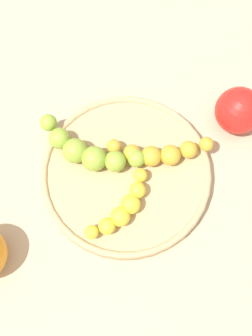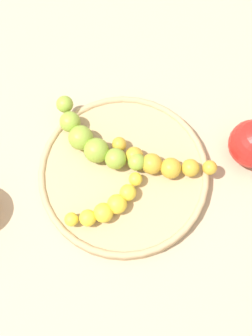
# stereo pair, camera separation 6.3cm
# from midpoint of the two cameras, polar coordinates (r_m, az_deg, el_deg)

# --- Properties ---
(ground_plane) EXTENTS (2.40, 2.40, 0.00)m
(ground_plane) POSITION_cam_midpoint_polar(r_m,az_deg,el_deg) (0.66, -2.68, -1.48)
(ground_plane) COLOR tan
(fruit_bowl) EXTENTS (0.25, 0.25, 0.02)m
(fruit_bowl) POSITION_cam_midpoint_polar(r_m,az_deg,el_deg) (0.65, -2.73, -1.15)
(fruit_bowl) COLOR tan
(fruit_bowl) RESTS_ON ground_plane
(banana_spotted) EXTENTS (0.07, 0.15, 0.03)m
(banana_spotted) POSITION_cam_midpoint_polar(r_m,az_deg,el_deg) (0.64, 1.74, 1.62)
(banana_spotted) COLOR gold
(banana_spotted) RESTS_ON fruit_bowl
(banana_green) EXTENTS (0.12, 0.13, 0.04)m
(banana_green) POSITION_cam_midpoint_polar(r_m,az_deg,el_deg) (0.64, -7.91, 1.87)
(banana_green) COLOR #8CAD38
(banana_green) RESTS_ON fruit_bowl
(banana_yellow) EXTENTS (0.08, 0.11, 0.03)m
(banana_yellow) POSITION_cam_midpoint_polar(r_m,az_deg,el_deg) (0.62, -3.31, -5.67)
(banana_yellow) COLOR yellow
(banana_yellow) RESTS_ON fruit_bowl
(apple_red) EXTENTS (0.07, 0.07, 0.07)m
(apple_red) POSITION_cam_midpoint_polar(r_m,az_deg,el_deg) (0.68, 11.90, 6.96)
(apple_red) COLOR red
(apple_red) RESTS_ON ground_plane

